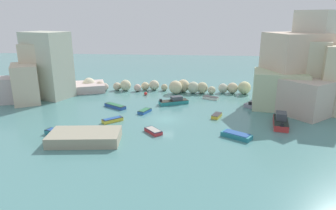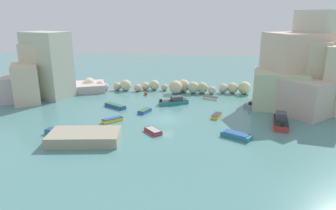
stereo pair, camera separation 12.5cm
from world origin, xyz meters
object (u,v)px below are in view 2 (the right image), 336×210
at_px(stone_dock, 85,137).
at_px(moored_boat_4, 145,111).
at_px(moored_boat_7, 174,101).
at_px(moored_boat_3, 58,132).
at_px(moored_boat_9, 211,98).
at_px(moored_boat_6, 281,121).
at_px(moored_boat_5, 236,135).
at_px(channel_buoy, 146,94).
at_px(moored_boat_2, 115,106).
at_px(moored_boat_0, 112,120).
at_px(moored_boat_8, 217,116).
at_px(moored_boat_10, 257,103).
at_px(moored_boat_1, 153,131).

xyz_separation_m(stone_dock, moored_boat_4, (5.45, 12.50, -0.40)).
height_order(moored_boat_4, moored_boat_7, moored_boat_7).
bearing_deg(moored_boat_3, moored_boat_9, 59.74).
bearing_deg(moored_boat_4, moored_boat_6, 101.60).
relative_size(moored_boat_5, moored_boat_9, 1.27).
bearing_deg(moored_boat_5, channel_buoy, 159.86).
height_order(stone_dock, moored_boat_5, stone_dock).
distance_m(moored_boat_2, moored_boat_6, 27.05).
relative_size(stone_dock, moored_boat_5, 2.12).
distance_m(moored_boat_0, moored_boat_4, 6.33).
relative_size(channel_buoy, moored_boat_0, 0.22).
bearing_deg(moored_boat_6, moored_boat_8, 84.92).
bearing_deg(moored_boat_10, moored_boat_9, 106.03).
bearing_deg(moored_boat_9, moored_boat_0, -111.22).
bearing_deg(moored_boat_1, moored_boat_10, 90.88).
bearing_deg(moored_boat_6, moored_boat_2, 88.58).
distance_m(moored_boat_2, moored_boat_8, 17.64).
xyz_separation_m(moored_boat_0, moored_boat_8, (15.75, 3.55, -0.02)).
relative_size(stone_dock, moored_boat_4, 3.07).
height_order(moored_boat_6, moored_boat_10, moored_boat_6).
distance_m(stone_dock, moored_boat_8, 20.47).
xyz_separation_m(stone_dock, moored_boat_9, (16.68, 22.07, -0.42)).
height_order(moored_boat_1, moored_boat_5, moored_boat_5).
bearing_deg(stone_dock, moored_boat_9, 52.91).
distance_m(moored_boat_3, moored_boat_4, 14.48).
relative_size(moored_boat_5, moored_boat_8, 1.56).
xyz_separation_m(moored_boat_4, moored_boat_8, (11.69, -1.31, 0.01)).
relative_size(moored_boat_4, moored_boat_10, 0.52).
relative_size(moored_boat_9, moored_boat_10, 0.59).
relative_size(moored_boat_1, moored_boat_3, 0.77).
xyz_separation_m(moored_boat_2, moored_boat_7, (10.07, 3.25, 0.21)).
bearing_deg(moored_boat_8, moored_boat_3, -46.35).
distance_m(moored_boat_3, moored_boat_8, 23.49).
relative_size(moored_boat_0, moored_boat_3, 0.79).
distance_m(channel_buoy, moored_boat_1, 20.29).
xyz_separation_m(moored_boat_4, moored_boat_6, (20.70, -4.12, 0.40)).
distance_m(moored_boat_1, moored_boat_7, 14.31).
xyz_separation_m(moored_boat_4, moored_boat_10, (19.34, 6.12, 0.22)).
relative_size(moored_boat_2, moored_boat_3, 1.12).
distance_m(stone_dock, moored_boat_7, 20.57).
xyz_separation_m(stone_dock, moored_boat_8, (17.14, 11.19, -0.39)).
xyz_separation_m(moored_boat_2, moored_boat_10, (24.93, 3.86, 0.19)).
distance_m(moored_boat_2, moored_boat_7, 10.58).
height_order(moored_boat_2, moored_boat_5, moored_boat_5).
height_order(moored_boat_1, moored_boat_10, moored_boat_10).
height_order(moored_boat_7, moored_boat_9, moored_boat_7).
bearing_deg(moored_boat_10, stone_dock, 165.97).
bearing_deg(moored_boat_1, moored_boat_4, 156.44).
distance_m(moored_boat_7, moored_boat_10, 14.87).
bearing_deg(moored_boat_7, moored_boat_6, -55.94).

